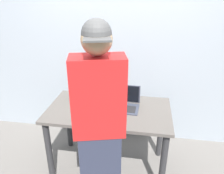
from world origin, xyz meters
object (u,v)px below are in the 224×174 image
at_px(laptop, 123,102).
at_px(person_figure, 99,128).
at_px(beer_bottle_brown, 75,92).
at_px(beer_bottle_dark, 86,86).
at_px(beer_bottle_amber, 81,89).
at_px(coffee_mug, 95,105).

height_order(laptop, person_figure, person_figure).
distance_m(beer_bottle_brown, beer_bottle_dark, 0.17).
distance_m(beer_bottle_brown, beer_bottle_amber, 0.09).
relative_size(beer_bottle_amber, person_figure, 0.17).
distance_m(laptop, beer_bottle_dark, 0.50).
height_order(laptop, beer_bottle_dark, beer_bottle_dark).
height_order(laptop, beer_bottle_brown, beer_bottle_brown).
height_order(beer_bottle_brown, beer_bottle_dark, beer_bottle_dark).
relative_size(beer_bottle_dark, coffee_mug, 2.76).
bearing_deg(beer_bottle_dark, person_figure, -67.60).
relative_size(laptop, coffee_mug, 3.32).
xyz_separation_m(beer_bottle_brown, person_figure, (0.42, -0.67, 0.03)).
xyz_separation_m(laptop, coffee_mug, (-0.27, -0.11, -0.00)).
bearing_deg(beer_bottle_brown, beer_bottle_dark, 61.04).
distance_m(laptop, person_figure, 0.64).
bearing_deg(person_figure, laptop, 79.46).
relative_size(laptop, beer_bottle_dark, 1.20).
height_order(beer_bottle_amber, person_figure, person_figure).
bearing_deg(beer_bottle_amber, beer_bottle_dark, 63.25).
bearing_deg(beer_bottle_dark, beer_bottle_brown, -118.96).
bearing_deg(person_figure, beer_bottle_amber, 116.71).
relative_size(beer_bottle_dark, beer_bottle_amber, 1.00).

